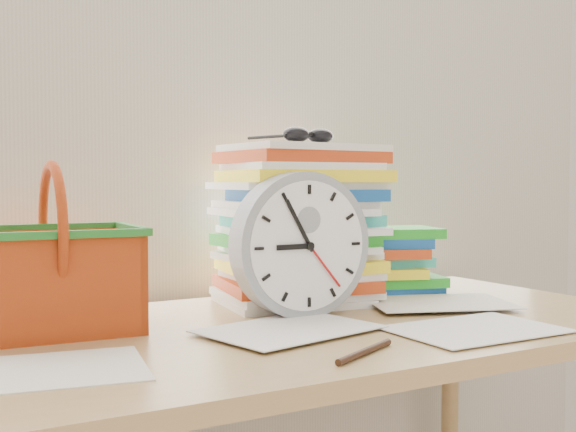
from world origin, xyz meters
TOP-DOWN VIEW (x-y plane):
  - curtain at (0.00, 1.98)m, footprint 2.40×0.01m
  - desk at (0.00, 1.60)m, footprint 1.40×0.70m
  - paper_stack at (0.12, 1.79)m, footprint 0.35×0.30m
  - clock at (0.04, 1.65)m, footprint 0.27×0.05m
  - sunglasses at (0.11, 1.74)m, footprint 0.17×0.15m
  - book_stack at (0.34, 1.79)m, footprint 0.31×0.28m
  - basket at (-0.39, 1.75)m, footprint 0.30×0.24m
  - pen at (-0.03, 1.34)m, footprint 0.15×0.08m
  - scattered_papers at (0.00, 1.60)m, footprint 1.26×0.42m

SIDE VIEW (x-z plane):
  - desk at x=0.00m, z-range 0.30..1.05m
  - pen at x=-0.03m, z-range 0.75..0.76m
  - scattered_papers at x=0.00m, z-range 0.75..0.77m
  - book_stack at x=0.34m, z-range 0.75..0.90m
  - clock at x=0.04m, z-range 0.75..1.02m
  - basket at x=-0.39m, z-range 0.75..1.03m
  - paper_stack at x=0.12m, z-range 0.75..1.08m
  - sunglasses at x=0.11m, z-range 1.08..1.12m
  - curtain at x=0.00m, z-range 0.05..2.55m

